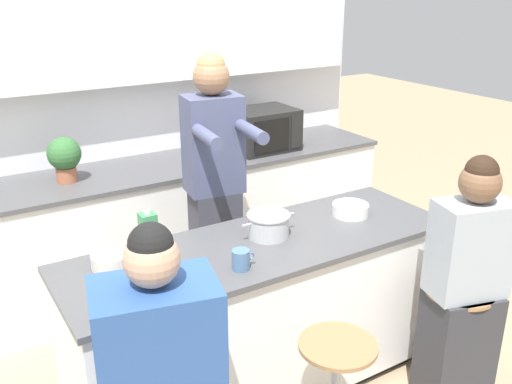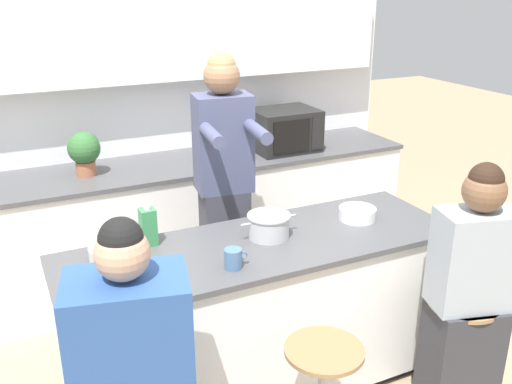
% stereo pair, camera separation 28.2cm
% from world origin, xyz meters
% --- Properties ---
extents(wall_back, '(3.72, 0.22, 2.70)m').
position_xyz_m(wall_back, '(0.00, 1.66, 1.54)').
color(wall_back, white).
rests_on(wall_back, ground_plane).
extents(back_counter, '(3.45, 0.65, 0.91)m').
position_xyz_m(back_counter, '(0.00, 1.35, 0.46)').
color(back_counter, white).
rests_on(back_counter, ground_plane).
extents(kitchen_island, '(2.04, 0.66, 0.88)m').
position_xyz_m(kitchen_island, '(0.00, 0.00, 0.45)').
color(kitchen_island, black).
rests_on(kitchen_island, ground_plane).
extents(bar_stool_rightmost, '(0.38, 0.38, 0.65)m').
position_xyz_m(bar_stool_rightmost, '(0.82, -0.58, 0.33)').
color(bar_stool_rightmost, '#997047').
rests_on(bar_stool_rightmost, ground_plane).
extents(person_cooking, '(0.39, 0.57, 1.75)m').
position_xyz_m(person_cooking, '(0.06, 0.62, 0.90)').
color(person_cooking, '#383842').
rests_on(person_cooking, ground_plane).
extents(person_seated_near, '(0.41, 0.34, 1.37)m').
position_xyz_m(person_seated_near, '(0.81, -0.61, 0.63)').
color(person_seated_near, '#333338').
rests_on(person_seated_near, ground_plane).
extents(cooking_pot, '(0.31, 0.22, 0.12)m').
position_xyz_m(cooking_pot, '(0.06, 0.05, 0.94)').
color(cooking_pot, '#B7BABC').
rests_on(cooking_pot, kitchen_island).
extents(fruit_bowl, '(0.20, 0.20, 0.07)m').
position_xyz_m(fruit_bowl, '(0.61, 0.04, 0.92)').
color(fruit_bowl, white).
rests_on(fruit_bowl, kitchen_island).
extents(mixing_bowl_steel, '(0.18, 0.18, 0.07)m').
position_xyz_m(mixing_bowl_steel, '(-0.73, 0.15, 0.92)').
color(mixing_bowl_steel, silver).
rests_on(mixing_bowl_steel, kitchen_island).
extents(coffee_cup_near, '(0.12, 0.09, 0.09)m').
position_xyz_m(coffee_cup_near, '(-0.68, -0.20, 0.93)').
color(coffee_cup_near, white).
rests_on(coffee_cup_near, kitchen_island).
extents(coffee_cup_far, '(0.11, 0.08, 0.09)m').
position_xyz_m(coffee_cup_far, '(-0.23, -0.18, 0.93)').
color(coffee_cup_far, '#4C7099').
rests_on(coffee_cup_far, kitchen_island).
extents(banana_bunch, '(0.15, 0.11, 0.05)m').
position_xyz_m(banana_bunch, '(-0.88, -0.21, 0.90)').
color(banana_bunch, yellow).
rests_on(banana_bunch, kitchen_island).
extents(juice_carton, '(0.07, 0.07, 0.20)m').
position_xyz_m(juice_carton, '(-0.51, 0.23, 0.98)').
color(juice_carton, '#38844C').
rests_on(juice_carton, kitchen_island).
extents(microwave, '(0.47, 0.38, 0.31)m').
position_xyz_m(microwave, '(0.83, 1.31, 1.07)').
color(microwave, black).
rests_on(microwave, back_counter).
extents(potted_plant, '(0.21, 0.21, 0.29)m').
position_xyz_m(potted_plant, '(-0.62, 1.35, 1.08)').
color(potted_plant, '#A86042').
rests_on(potted_plant, back_counter).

